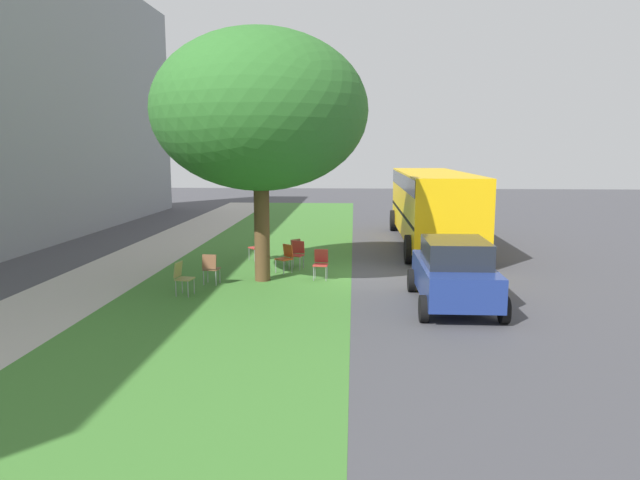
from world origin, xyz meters
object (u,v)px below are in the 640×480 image
chair_6 (211,267)px  parked_car (454,272)px  chair_3 (286,256)px  chair_2 (321,262)px  chair_4 (258,245)px  school_bus (432,201)px  chair_1 (182,276)px  chair_5 (297,253)px  street_tree (260,111)px  chair_0 (294,250)px

chair_6 → parked_car: (-1.90, -6.41, 0.32)m
chair_3 → chair_6: (-1.72, 1.91, 0.00)m
chair_2 → parked_car: 4.38m
chair_4 → school_bus: school_bus is taller
chair_2 → chair_1: bearing=121.1°
chair_6 → chair_4: bearing=-10.8°
chair_5 → parked_car: (-4.29, -4.21, 0.32)m
chair_3 → chair_5: 0.73m
chair_3 → parked_car: (-3.62, -4.51, 0.32)m
chair_3 → chair_5: (0.67, -0.30, 0.00)m
chair_3 → parked_car: size_ratio=0.24×
street_tree → chair_1: (-1.85, 1.81, -4.30)m
chair_1 → chair_0: bearing=-31.1°
street_tree → chair_0: size_ratio=8.01×
chair_4 → parked_car: parked_car is taller
chair_5 → chair_6: same height
parked_car → school_bus: 9.44m
chair_2 → street_tree: bearing=98.5°
street_tree → chair_4: bearing=11.8°
chair_6 → chair_2: bearing=-73.9°
chair_2 → chair_5: bearing=29.0°
chair_1 → chair_5: (3.62, -2.65, 0.00)m
school_bus → chair_6: bearing=136.5°
chair_5 → parked_car: size_ratio=0.24×
chair_0 → chair_2: bearing=-153.8°
chair_5 → street_tree: bearing=154.6°
chair_3 → chair_5: bearing=-23.9°
chair_0 → parked_car: size_ratio=0.24×
chair_1 → school_bus: (8.70, -7.55, 1.24)m
chair_4 → street_tree: bearing=-168.2°
chair_3 → chair_5: same height
chair_2 → school_bus: 7.84m
chair_3 → chair_4: same height
chair_6 → chair_3: bearing=-47.9°
street_tree → school_bus: street_tree is taller
chair_0 → school_bus: size_ratio=0.08×
chair_4 → chair_6: bearing=169.2°
chair_6 → chair_0: bearing=-35.2°
chair_4 → chair_6: size_ratio=1.00×
chair_2 → chair_5: 1.73m
chair_5 → parked_car: bearing=-135.5°
street_tree → chair_5: 4.72m
street_tree → chair_3: street_tree is taller
chair_2 → chair_6: bearing=106.1°
chair_3 → parked_car: bearing=-128.8°
chair_1 → parked_car: parked_car is taller
parked_car → school_bus: (9.37, -0.68, 0.92)m
chair_0 → chair_3: (-1.18, 0.14, 0.00)m
chair_1 → school_bus: bearing=-40.9°
chair_0 → chair_6: same height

